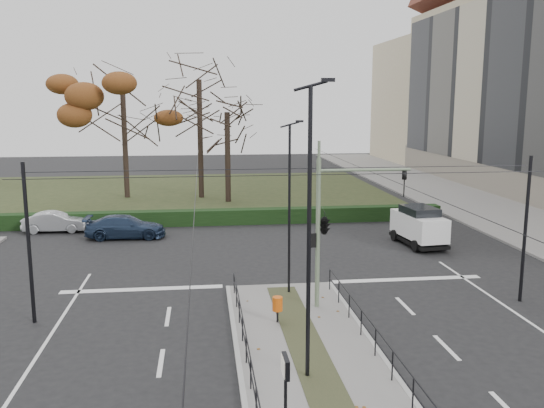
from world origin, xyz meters
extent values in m
plane|color=black|center=(0.00, 0.00, 0.00)|extent=(140.00, 140.00, 0.00)
cube|color=slate|center=(0.00, -2.50, 0.07)|extent=(4.40, 15.00, 0.14)
cube|color=slate|center=(18.00, 22.00, 0.07)|extent=(8.00, 90.00, 0.14)
cube|color=#273118|center=(-6.00, 32.00, 0.05)|extent=(38.00, 26.00, 0.10)
cube|color=black|center=(-6.00, 18.60, 0.50)|extent=(38.00, 1.00, 1.00)
cube|color=black|center=(21.95, 24.00, 9.90)|extent=(0.10, 50.96, 14.76)
cylinder|color=black|center=(-2.05, 4.00, 0.59)|extent=(0.04, 0.04, 0.90)
cylinder|color=black|center=(2.05, 4.00, 0.59)|extent=(0.04, 0.04, 0.90)
cylinder|color=black|center=(-2.05, -2.60, 1.04)|extent=(0.04, 13.20, 0.04)
cylinder|color=black|center=(2.05, -2.60, 1.04)|extent=(0.04, 13.20, 0.04)
cylinder|color=black|center=(-9.60, 2.00, 3.00)|extent=(0.14, 0.14, 6.00)
cylinder|color=black|center=(9.60, 2.00, 3.00)|extent=(0.14, 0.14, 6.00)
cylinder|color=black|center=(0.00, 1.00, 5.50)|extent=(20.00, 0.02, 0.02)
cylinder|color=black|center=(0.00, 3.00, 5.50)|extent=(20.00, 0.02, 0.02)
cylinder|color=black|center=(-3.50, -2.00, 5.30)|extent=(0.02, 34.00, 0.02)
cylinder|color=black|center=(3.50, -2.00, 5.30)|extent=(0.02, 34.00, 0.02)
cylinder|color=slate|center=(1.09, 2.02, 3.06)|extent=(0.18, 0.18, 5.84)
cylinder|color=slate|center=(2.89, 2.02, 5.53)|extent=(3.59, 0.11, 0.11)
imported|color=black|center=(4.46, 2.02, 4.97)|extent=(0.19, 0.22, 1.01)
imported|color=black|center=(1.34, 2.02, 3.51)|extent=(0.75, 2.27, 0.90)
cube|color=black|center=(0.89, 2.02, 2.83)|extent=(0.25, 0.18, 0.56)
sphere|color=#FF0C0C|center=(0.78, 2.02, 3.00)|extent=(0.12, 0.12, 0.12)
sphere|color=#0CE533|center=(0.78, 2.02, 2.70)|extent=(0.12, 0.12, 0.12)
cylinder|color=black|center=(-0.66, 0.57, 0.37)|extent=(0.07, 0.07, 0.47)
cylinder|color=#CC4F0C|center=(-0.66, 0.57, 0.84)|extent=(0.37, 0.37, 0.52)
cylinder|color=black|center=(-1.50, -7.23, 1.23)|extent=(0.08, 0.08, 2.18)
cube|color=black|center=(-1.50, -7.23, 2.22)|extent=(0.11, 0.60, 0.46)
cube|color=silver|center=(-1.57, -7.23, 2.22)|extent=(0.02, 0.52, 0.38)
cylinder|color=black|center=(-0.33, -3.69, 4.33)|extent=(0.13, 0.13, 8.38)
cube|color=black|center=(0.14, -3.69, 8.67)|extent=(0.37, 0.15, 0.10)
cylinder|color=black|center=(0.25, 3.84, 3.66)|extent=(0.11, 0.11, 7.04)
cube|color=black|center=(0.65, 3.84, 7.32)|extent=(0.31, 0.12, 0.09)
imported|color=#A2A4A9|center=(-12.55, 17.58, 0.64)|extent=(3.89, 1.37, 1.28)
imported|color=#1E2D47|center=(-7.94, 15.36, 0.69)|extent=(4.79, 2.06, 1.37)
cube|color=white|center=(8.88, 11.48, 1.16)|extent=(2.11, 4.18, 1.30)
cube|color=black|center=(8.88, 11.48, 1.94)|extent=(1.78, 2.37, 0.61)
cube|color=black|center=(8.88, 11.48, 0.30)|extent=(2.15, 4.27, 0.18)
cylinder|color=black|center=(9.86, 10.25, 0.33)|extent=(0.29, 0.68, 0.66)
cylinder|color=black|center=(8.18, 10.07, 0.33)|extent=(0.29, 0.68, 0.66)
cylinder|color=black|center=(9.58, 12.89, 0.33)|extent=(0.29, 0.68, 0.66)
cylinder|color=black|center=(7.89, 12.71, 0.33)|extent=(0.29, 0.68, 0.66)
cylinder|color=black|center=(-9.67, 30.10, 4.52)|extent=(0.44, 0.44, 8.84)
ellipsoid|color=#612E16|center=(-9.67, 30.10, 8.94)|extent=(9.99, 9.99, 5.56)
cylinder|color=black|center=(-3.41, 29.34, 5.00)|extent=(0.44, 0.44, 9.79)
cylinder|color=black|center=(-1.24, 26.95, 3.69)|extent=(0.44, 0.44, 7.18)
camera|label=1|loc=(-3.27, -19.22, 8.09)|focal=38.00mm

